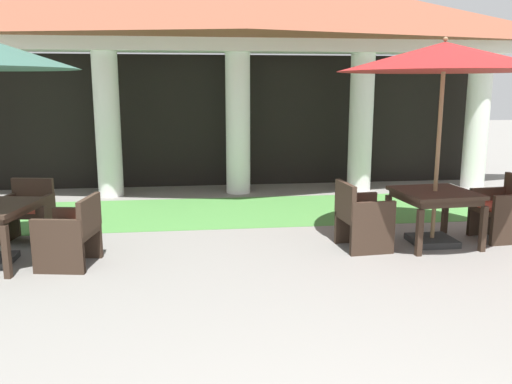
# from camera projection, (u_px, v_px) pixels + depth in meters

# --- Properties ---
(background_pavilion) EXTENTS (10.99, 2.57, 4.28)m
(background_pavilion) POSITION_uv_depth(u_px,v_px,m) (237.00, 23.00, 9.86)
(background_pavilion) COLOR white
(background_pavilion) RESTS_ON ground
(lawn_strip) EXTENTS (12.79, 2.21, 0.01)m
(lawn_strip) POSITION_uv_depth(u_px,v_px,m) (247.00, 211.00, 8.85)
(lawn_strip) COLOR #47843D
(lawn_strip) RESTS_ON ground
(patio_chair_mid_left_east) EXTENTS (0.69, 0.73, 0.82)m
(patio_chair_mid_left_east) POSITION_uv_depth(u_px,v_px,m) (71.00, 233.00, 6.10)
(patio_chair_mid_left_east) COLOR #38281E
(patio_chair_mid_left_east) RESTS_ON ground
(patio_chair_mid_left_north) EXTENTS (0.67, 0.59, 0.82)m
(patio_chair_mid_left_north) POSITION_uv_depth(u_px,v_px,m) (28.00, 212.00, 7.11)
(patio_chair_mid_left_north) COLOR #38281E
(patio_chair_mid_left_north) RESTS_ON ground
(patio_table_mid_right) EXTENTS (1.02, 1.02, 0.72)m
(patio_table_mid_right) POSITION_uv_depth(u_px,v_px,m) (435.00, 198.00, 6.90)
(patio_table_mid_right) COLOR #38281E
(patio_table_mid_right) RESTS_ON ground
(patio_umbrella_mid_right) EXTENTS (2.66, 2.66, 2.66)m
(patio_umbrella_mid_right) POSITION_uv_depth(u_px,v_px,m) (444.00, 59.00, 6.55)
(patio_umbrella_mid_right) COLOR #2D2D2D
(patio_umbrella_mid_right) RESTS_ON ground
(patio_chair_mid_right_west) EXTENTS (0.62, 0.66, 0.87)m
(patio_chair_mid_right_west) POSITION_uv_depth(u_px,v_px,m) (361.00, 217.00, 6.74)
(patio_chair_mid_right_west) COLOR #38281E
(patio_chair_mid_right_west) RESTS_ON ground
(patio_chair_mid_right_east) EXTENTS (0.63, 0.61, 0.88)m
(patio_chair_mid_right_east) POSITION_uv_depth(u_px,v_px,m) (502.00, 210.00, 7.15)
(patio_chair_mid_right_east) COLOR #38281E
(patio_chair_mid_right_east) RESTS_ON ground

